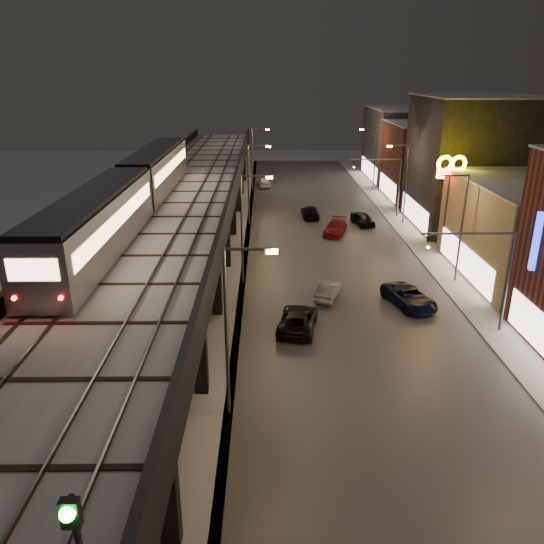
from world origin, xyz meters
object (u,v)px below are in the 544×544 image
object	(u,v)px
subway_train	(133,190)
car_mid_dark	(310,212)
car_near_white	(328,291)
car_far_white	(264,182)
car_onc_red	(363,219)
car_onc_dark	(409,298)
car_mid_silver	(298,320)
car_onc_white	(335,228)
rail_signal	(76,539)

from	to	relation	value
subway_train	car_mid_dark	bearing A→B (deg)	57.19
car_near_white	car_far_white	distance (m)	42.50
car_near_white	car_onc_red	size ratio (longest dim) A/B	0.89
car_onc_dark	car_onc_red	xyz separation A→B (m)	(0.36, 22.22, 0.00)
car_mid_dark	car_onc_dark	xyz separation A→B (m)	(5.32, -25.69, 0.03)
car_mid_silver	car_far_white	world-z (taller)	car_far_white
car_near_white	car_onc_red	bearing A→B (deg)	-87.66
subway_train	car_onc_red	xyz separation A→B (m)	(20.72, 19.86, -7.64)
subway_train	car_mid_dark	size ratio (longest dim) A/B	7.47
subway_train	car_onc_white	distance (m)	24.99
car_onc_dark	car_onc_white	xyz separation A→B (m)	(-3.16, 18.79, -0.01)
car_far_white	car_onc_white	xyz separation A→B (m)	(7.79, -24.98, -0.04)
car_onc_dark	car_onc_white	distance (m)	19.05
car_onc_white	car_onc_red	distance (m)	4.91
car_far_white	car_onc_red	bearing A→B (deg)	111.00
car_onc_white	rail_signal	bearing A→B (deg)	-85.58
car_near_white	car_mid_silver	xyz separation A→B (m)	(-2.62, -5.26, 0.09)
subway_train	car_mid_dark	distance (m)	28.80
car_near_white	car_onc_dark	distance (m)	6.08
car_near_white	car_mid_dark	xyz separation A→B (m)	(0.55, 24.11, 0.06)
car_near_white	rail_signal	bearing A→B (deg)	94.28
car_near_white	car_mid_dark	distance (m)	24.12
car_far_white	car_onc_dark	size ratio (longest dim) A/B	0.85
subway_train	car_onc_white	xyz separation A→B (m)	(17.21, 16.43, -7.65)
subway_train	car_far_white	size ratio (longest dim) A/B	8.03
rail_signal	car_mid_dark	xyz separation A→B (m)	(8.64, 54.68, -8.16)
car_near_white	car_onc_white	xyz separation A→B (m)	(2.71, 17.21, 0.09)
car_mid_silver	car_onc_red	bearing A→B (deg)	-98.26
car_near_white	car_far_white	world-z (taller)	car_far_white
car_mid_dark	car_far_white	size ratio (longest dim) A/B	1.08
rail_signal	car_onc_red	distance (m)	53.78
car_mid_silver	car_near_white	bearing A→B (deg)	-105.93
car_far_white	car_onc_white	size ratio (longest dim) A/B	0.90
car_mid_silver	car_onc_white	distance (m)	23.09
car_mid_dark	car_onc_red	bearing A→B (deg)	146.76
car_near_white	car_onc_white	world-z (taller)	car_onc_white
car_mid_dark	car_onc_red	xyz separation A→B (m)	(5.68, -3.47, 0.04)
car_onc_red	car_near_white	bearing A→B (deg)	-119.83
car_mid_silver	car_onc_dark	bearing A→B (deg)	-145.98
car_far_white	car_onc_red	xyz separation A→B (m)	(11.30, -21.55, -0.03)
car_mid_silver	car_onc_red	distance (m)	27.37
subway_train	car_far_white	distance (m)	43.14
car_onc_white	car_near_white	bearing A→B (deg)	-81.79
subway_train	car_onc_dark	xyz separation A→B (m)	(20.36, -2.36, -7.64)
rail_signal	car_far_white	distance (m)	73.27
subway_train	rail_signal	bearing A→B (deg)	-78.46
car_far_white	car_onc_white	world-z (taller)	car_far_white
rail_signal	car_near_white	bearing A→B (deg)	75.16
rail_signal	car_onc_dark	bearing A→B (deg)	64.28
car_near_white	car_onc_dark	world-z (taller)	car_onc_dark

